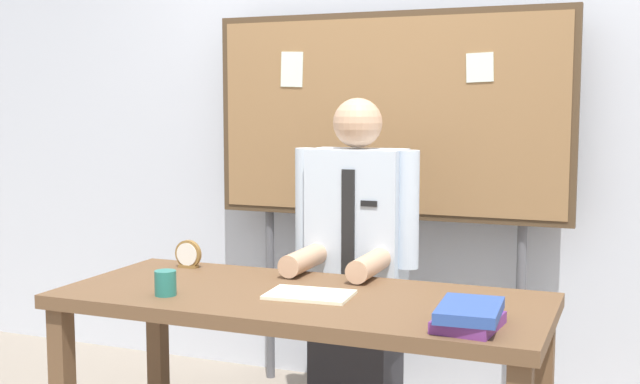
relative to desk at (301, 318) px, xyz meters
The scene contains 8 objects.
back_wall 1.42m from the desk, 90.00° to the left, with size 6.40×0.08×2.70m, color silver.
desk is the anchor object (origin of this frame).
person 0.60m from the desk, 90.00° to the left, with size 0.55×0.56×1.44m.
bulletin_board 1.24m from the desk, 90.00° to the left, with size 1.72×0.09×1.84m.
book_stack 0.69m from the desk, 18.04° to the right, with size 0.20×0.29×0.07m.
open_notebook 0.10m from the desk, 25.80° to the right, with size 0.30×0.20×0.01m, color #F4EFCC.
desk_clock 0.68m from the desk, 157.81° to the left, with size 0.12×0.04×0.12m.
coffee_mug 0.50m from the desk, 155.69° to the right, with size 0.08×0.08×0.09m, color #267266.
Camera 1 is at (1.11, -2.58, 1.41)m, focal length 44.91 mm.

